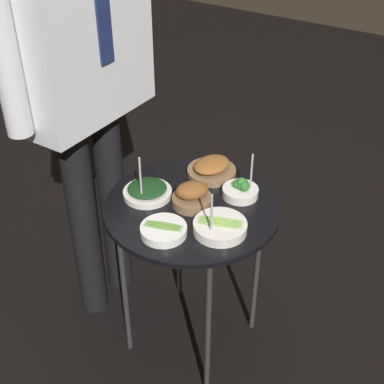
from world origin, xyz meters
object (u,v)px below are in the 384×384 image
(bowl_spinach_mid_right, at_px, (147,191))
(bowl_roast_front_right, at_px, (212,168))
(serving_cart, at_px, (192,218))
(bowl_broccoli_back_right, at_px, (241,190))
(waiter_figure, at_px, (78,45))
(bowl_roast_far_rim, at_px, (193,196))
(bowl_asparagus_near_rim, at_px, (220,227))
(bowl_asparagus_back_left, at_px, (164,230))

(bowl_spinach_mid_right, relative_size, bowl_roast_front_right, 1.01)
(serving_cart, xyz_separation_m, bowl_spinach_mid_right, (-0.04, 0.15, 0.07))
(bowl_broccoli_back_right, relative_size, bowl_spinach_mid_right, 0.91)
(serving_cart, bearing_deg, waiter_figure, 88.63)
(bowl_roast_far_rim, bearing_deg, serving_cart, 122.46)
(bowl_asparagus_near_rim, xyz_separation_m, bowl_asparagus_back_left, (-0.10, 0.14, -0.00))
(bowl_roast_far_rim, bearing_deg, bowl_spinach_mid_right, 104.69)
(bowl_broccoli_back_right, height_order, bowl_spinach_mid_right, bowl_spinach_mid_right)
(bowl_broccoli_back_right, xyz_separation_m, bowl_asparagus_back_left, (-0.30, 0.10, -0.01))
(bowl_asparagus_back_left, height_order, waiter_figure, waiter_figure)
(serving_cart, height_order, bowl_asparagus_back_left, bowl_asparagus_back_left)
(bowl_roast_front_right, bearing_deg, bowl_broccoli_back_right, -111.94)
(waiter_figure, bearing_deg, serving_cart, -91.37)
(bowl_broccoli_back_right, bearing_deg, bowl_asparagus_near_rim, -169.57)
(serving_cart, relative_size, bowl_roast_front_right, 3.76)
(bowl_broccoli_back_right, relative_size, bowl_roast_front_right, 0.91)
(bowl_spinach_mid_right, distance_m, bowl_roast_front_right, 0.25)
(bowl_broccoli_back_right, distance_m, bowl_roast_far_rim, 0.17)
(bowl_asparagus_back_left, xyz_separation_m, bowl_roast_front_right, (0.36, 0.05, 0.01))
(serving_cart, xyz_separation_m, bowl_asparagus_near_rim, (-0.07, -0.15, 0.07))
(bowl_spinach_mid_right, bearing_deg, serving_cart, -75.71)
(bowl_asparagus_back_left, bearing_deg, waiter_figure, 67.63)
(waiter_figure, bearing_deg, bowl_broccoli_back_right, -77.83)
(serving_cart, bearing_deg, bowl_broccoli_back_right, -40.47)
(bowl_asparagus_near_rim, height_order, waiter_figure, waiter_figure)
(serving_cart, relative_size, bowl_spinach_mid_right, 3.73)
(bowl_roast_far_rim, distance_m, bowl_asparagus_back_left, 0.18)
(serving_cart, xyz_separation_m, bowl_roast_front_right, (0.19, 0.04, 0.08))
(bowl_asparagus_back_left, bearing_deg, bowl_roast_far_rim, 2.07)
(bowl_roast_far_rim, bearing_deg, waiter_figure, 88.89)
(bowl_spinach_mid_right, xyz_separation_m, bowl_roast_far_rim, (0.04, -0.16, 0.02))
(bowl_asparagus_near_rim, relative_size, waiter_figure, 0.10)
(bowl_spinach_mid_right, relative_size, bowl_roast_far_rim, 1.29)
(waiter_figure, bearing_deg, bowl_spinach_mid_right, -99.76)
(serving_cart, height_order, bowl_roast_far_rim, bowl_roast_far_rim)
(bowl_spinach_mid_right, height_order, bowl_roast_front_right, bowl_spinach_mid_right)
(bowl_spinach_mid_right, height_order, waiter_figure, waiter_figure)
(serving_cart, distance_m, bowl_asparagus_back_left, 0.19)
(bowl_asparagus_near_rim, xyz_separation_m, bowl_roast_far_rim, (0.07, 0.14, 0.02))
(bowl_spinach_mid_right, distance_m, waiter_figure, 0.52)
(waiter_figure, bearing_deg, bowl_asparagus_near_rim, -97.81)
(bowl_asparagus_back_left, bearing_deg, bowl_roast_front_right, 7.61)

